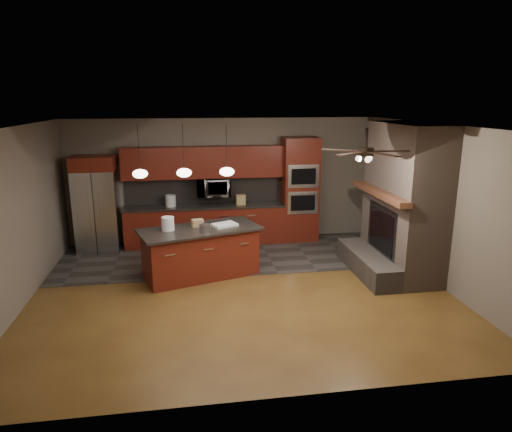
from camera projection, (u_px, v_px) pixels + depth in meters
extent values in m
plane|color=brown|center=(241.00, 290.00, 7.92)|extent=(7.00, 7.00, 0.00)
cube|color=white|center=(240.00, 126.00, 7.22)|extent=(7.00, 6.00, 0.02)
cube|color=#6B6356|center=(225.00, 180.00, 10.44)|extent=(7.00, 0.02, 2.80)
cube|color=#6B6356|center=(436.00, 204.00, 8.09)|extent=(0.02, 6.00, 2.80)
cube|color=#6B6356|center=(16.00, 220.00, 7.05)|extent=(0.02, 6.00, 2.80)
cube|color=#3A3734|center=(231.00, 255.00, 9.64)|extent=(7.00, 2.40, 0.01)
cube|color=#6F5A4F|center=(404.00, 200.00, 8.41)|extent=(0.80, 2.00, 2.80)
cube|color=#4E4640|center=(367.00, 263.00, 8.62)|extent=(0.50, 2.00, 0.40)
cube|color=#2D2D30|center=(383.00, 231.00, 8.50)|extent=(0.05, 1.20, 0.95)
cube|color=black|center=(381.00, 231.00, 8.50)|extent=(0.02, 1.00, 0.75)
cube|color=brown|center=(379.00, 193.00, 8.30)|extent=(0.22, 2.10, 0.10)
cube|color=maroon|center=(206.00, 225.00, 10.32)|extent=(3.55, 0.60, 0.86)
cube|color=black|center=(205.00, 206.00, 10.21)|extent=(3.59, 0.64, 0.04)
cube|color=black|center=(204.00, 190.00, 10.40)|extent=(3.55, 0.03, 0.60)
cube|color=maroon|center=(203.00, 162.00, 10.09)|extent=(3.55, 0.35, 0.70)
cube|color=maroon|center=(300.00, 190.00, 10.46)|extent=(0.80, 0.60, 2.38)
cube|color=silver|center=(303.00, 203.00, 10.23)|extent=(0.70, 0.03, 0.52)
cube|color=black|center=(303.00, 203.00, 10.21)|extent=(0.55, 0.02, 0.35)
cube|color=silver|center=(303.00, 176.00, 10.08)|extent=(0.70, 0.03, 0.52)
cube|color=black|center=(304.00, 176.00, 10.06)|extent=(0.55, 0.02, 0.35)
imported|color=silver|center=(213.00, 187.00, 10.18)|extent=(0.73, 0.41, 0.50)
cube|color=silver|center=(97.00, 211.00, 9.79)|extent=(0.88, 0.72, 1.76)
cube|color=#2D2D30|center=(94.00, 215.00, 9.44)|extent=(0.02, 0.02, 1.74)
cube|color=silver|center=(89.00, 213.00, 9.41)|extent=(0.03, 0.03, 0.88)
cube|color=silver|center=(99.00, 212.00, 9.44)|extent=(0.03, 0.03, 0.88)
cube|color=maroon|center=(93.00, 163.00, 9.53)|extent=(0.88, 0.72, 0.30)
cube|color=maroon|center=(201.00, 253.00, 8.44)|extent=(2.17, 1.40, 0.88)
cube|color=black|center=(200.00, 229.00, 8.32)|extent=(2.36, 1.59, 0.04)
cylinder|color=white|center=(168.00, 224.00, 8.17)|extent=(0.29, 0.29, 0.24)
cylinder|color=#9F9FA3|center=(205.00, 228.00, 8.08)|extent=(0.28, 0.28, 0.14)
cube|color=white|center=(225.00, 225.00, 8.48)|extent=(0.52, 0.45, 0.04)
cube|color=#A37D54|center=(198.00, 223.00, 8.44)|extent=(0.23, 0.19, 0.13)
cylinder|color=silver|center=(171.00, 201.00, 10.06)|extent=(0.25, 0.25, 0.26)
cube|color=tan|center=(241.00, 200.00, 10.25)|extent=(0.20, 0.16, 0.22)
cylinder|color=black|center=(138.00, 148.00, 7.74)|extent=(0.01, 0.01, 0.78)
ellipsoid|color=white|center=(140.00, 174.00, 7.85)|extent=(0.26, 0.26, 0.16)
cylinder|color=black|center=(183.00, 147.00, 7.85)|extent=(0.01, 0.01, 0.78)
ellipsoid|color=white|center=(184.00, 173.00, 7.97)|extent=(0.26, 0.26, 0.16)
cylinder|color=black|center=(226.00, 146.00, 7.96)|extent=(0.01, 0.01, 0.78)
ellipsoid|color=white|center=(227.00, 172.00, 8.08)|extent=(0.26, 0.26, 0.16)
cylinder|color=black|center=(366.00, 138.00, 6.76)|extent=(0.04, 0.04, 0.30)
cylinder|color=black|center=(366.00, 152.00, 6.81)|extent=(0.24, 0.24, 0.12)
cube|color=black|center=(390.00, 151.00, 6.87)|extent=(0.60, 0.12, 0.01)
cube|color=black|center=(364.00, 149.00, 7.17)|extent=(0.30, 0.61, 0.01)
cube|color=black|center=(341.00, 150.00, 6.98)|extent=(0.56, 0.45, 0.01)
cube|color=black|center=(351.00, 154.00, 6.55)|extent=(0.56, 0.45, 0.01)
cube|color=black|center=(383.00, 154.00, 6.48)|extent=(0.30, 0.61, 0.01)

